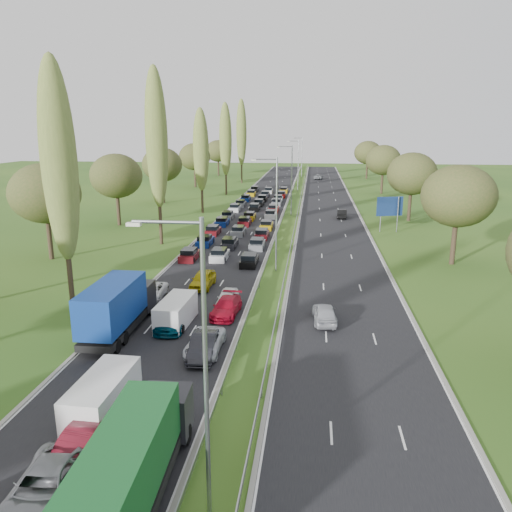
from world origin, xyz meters
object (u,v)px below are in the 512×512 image
(blue_lorry, at_px, (118,306))
(white_van_front, at_px, (105,395))
(white_van_rear, at_px, (177,311))
(near_car_2, at_px, (151,292))
(green_lorry, at_px, (125,479))
(info_sign, at_px, (112,284))
(direction_sign, at_px, (390,208))

(blue_lorry, distance_m, white_van_front, 11.23)
(blue_lorry, relative_size, white_van_rear, 1.85)
(near_car_2, xyz_separation_m, white_van_rear, (3.87, -5.44, 0.39))
(green_lorry, xyz_separation_m, info_sign, (-10.86, 25.30, -0.65))
(blue_lorry, distance_m, green_lorry, 19.37)
(white_van_front, bearing_deg, near_car_2, 102.29)
(green_lorry, height_order, white_van_front, green_lorry)
(near_car_2, distance_m, white_van_rear, 6.69)
(white_van_rear, bearing_deg, info_sign, 147.42)
(blue_lorry, height_order, info_sign, blue_lorry)
(near_car_2, xyz_separation_m, white_van_front, (3.45, -18.28, 0.47))
(blue_lorry, xyz_separation_m, white_van_rear, (3.85, 2.18, -1.03))
(info_sign, height_order, direction_sign, direction_sign)
(blue_lorry, bearing_deg, green_lorry, -67.79)
(green_lorry, bearing_deg, near_car_2, 103.88)
(white_van_front, height_order, direction_sign, direction_sign)
(near_car_2, bearing_deg, direction_sign, 50.42)
(near_car_2, xyz_separation_m, blue_lorry, (0.02, -7.62, 1.42))
(blue_lorry, relative_size, direction_sign, 1.86)
(blue_lorry, bearing_deg, white_van_rear, 29.37)
(white_van_rear, bearing_deg, white_van_front, -89.11)
(near_car_2, height_order, direction_sign, direction_sign)
(blue_lorry, height_order, white_van_front, blue_lorry)
(blue_lorry, relative_size, green_lorry, 0.77)
(near_car_2, relative_size, direction_sign, 0.92)
(near_car_2, distance_m, direction_sign, 41.52)
(near_car_2, distance_m, green_lorry, 26.61)
(white_van_rear, bearing_deg, green_lorry, -77.32)
(white_van_rear, xyz_separation_m, info_sign, (-7.35, 5.21, 0.30))
(green_lorry, relative_size, white_van_front, 2.25)
(direction_sign, bearing_deg, green_lorry, -107.10)
(near_car_2, relative_size, green_lorry, 0.38)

